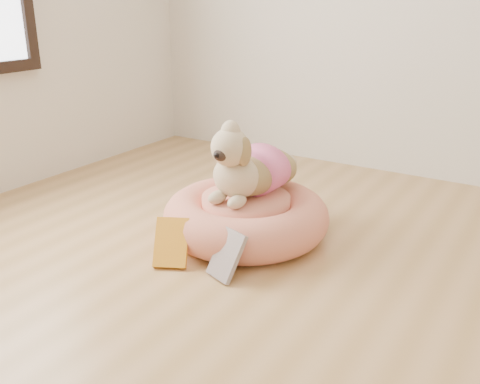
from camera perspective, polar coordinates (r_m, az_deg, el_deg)
The scene contains 4 objects.
pet_bed at distance 2.39m, azimuth 0.64°, elevation -2.63°, with size 0.74×0.74×0.19m.
dog at distance 2.32m, azimuth 0.98°, elevation 4.00°, with size 0.34×0.50×0.36m, color olive, non-canonical shape.
book_yellow at distance 2.17m, azimuth -7.32°, elevation -5.37°, with size 0.13×0.03×0.20m, color yellow.
book_white at distance 2.05m, azimuth -1.43°, elevation -6.73°, with size 0.13×0.02×0.20m, color white.
Camera 1 is at (0.58, -0.90, 1.02)m, focal length 40.00 mm.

